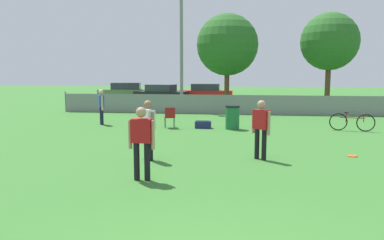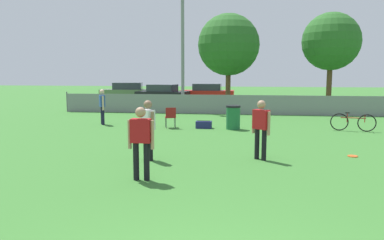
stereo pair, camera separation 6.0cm
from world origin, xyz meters
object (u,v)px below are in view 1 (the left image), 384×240
at_px(spectator_in_blue, 101,104).
at_px(folding_chair_sideline, 170,116).
at_px(tree_far_right, 330,42).
at_px(parked_car_red, 206,93).
at_px(player_receiver_white, 148,125).
at_px(trash_bin, 232,117).
at_px(bicycle_sideline, 352,122).
at_px(parked_car_dark, 161,94).
at_px(gear_bag_sideline, 203,125).
at_px(light_pole, 181,38).
at_px(player_defender_red, 261,125).
at_px(parked_car_olive, 126,92).
at_px(player_thrower_red, 142,138).
at_px(frisbee_disc, 352,156).
at_px(tree_near_pole, 227,45).

height_order(spectator_in_blue, folding_chair_sideline, spectator_in_blue).
distance_m(tree_far_right, parked_car_red, 11.01).
xyz_separation_m(player_receiver_white, trash_bin, (2.08, 5.89, -0.45)).
bearing_deg(bicycle_sideline, player_receiver_white, -128.61).
bearing_deg(parked_car_red, tree_far_right, -37.73).
relative_size(folding_chair_sideline, parked_car_dark, 0.21).
bearing_deg(trash_bin, gear_bag_sideline, 175.07).
height_order(light_pole, player_defender_red, light_pole).
xyz_separation_m(parked_car_olive, parked_car_red, (6.82, -0.14, -0.03)).
distance_m(player_receiver_white, gear_bag_sideline, 6.11).
height_order(tree_far_right, player_receiver_white, tree_far_right).
height_order(trash_bin, parked_car_red, parked_car_red).
distance_m(light_pole, parked_car_olive, 10.85).
relative_size(player_defender_red, spectator_in_blue, 1.02).
height_order(spectator_in_blue, parked_car_red, spectator_in_blue).
bearing_deg(light_pole, player_thrower_red, -83.75).
xyz_separation_m(light_pole, parked_car_dark, (-2.65, 6.00, -3.76)).
relative_size(tree_far_right, spectator_in_blue, 3.76).
bearing_deg(player_receiver_white, parked_car_dark, 149.44).
bearing_deg(tree_far_right, trash_bin, -122.79).
xyz_separation_m(folding_chair_sideline, bicycle_sideline, (7.49, 0.22, -0.15)).
relative_size(spectator_in_blue, parked_car_dark, 0.38).
relative_size(folding_chair_sideline, bicycle_sideline, 0.51).
bearing_deg(folding_chair_sideline, tree_far_right, -150.79).
xyz_separation_m(trash_bin, gear_bag_sideline, (-1.25, 0.11, -0.35)).
height_order(tree_far_right, frisbee_disc, tree_far_right).
bearing_deg(gear_bag_sideline, tree_near_pole, 86.23).
xyz_separation_m(spectator_in_blue, trash_bin, (5.95, -0.56, -0.43)).
bearing_deg(light_pole, folding_chair_sideline, -84.48).
bearing_deg(folding_chair_sideline, spectator_in_blue, -27.70).
xyz_separation_m(folding_chair_sideline, trash_bin, (2.66, 0.04, -0.02)).
bearing_deg(gear_bag_sideline, player_defender_red, -68.45).
bearing_deg(bicycle_sideline, parked_car_red, 126.88).
distance_m(light_pole, gear_bag_sideline, 8.43).
bearing_deg(frisbee_disc, tree_near_pole, 107.31).
xyz_separation_m(light_pole, parked_car_red, (0.66, 7.98, -3.76)).
xyz_separation_m(bicycle_sideline, parked_car_dark, (-10.83, 12.86, 0.32)).
height_order(folding_chair_sideline, trash_bin, trash_bin).
bearing_deg(player_thrower_red, frisbee_disc, 30.93).
relative_size(bicycle_sideline, parked_car_dark, 0.41).
height_order(player_defender_red, parked_car_dark, player_defender_red).
height_order(player_thrower_red, parked_car_red, player_thrower_red).
bearing_deg(frisbee_disc, parked_car_red, 107.56).
distance_m(light_pole, parked_car_dark, 7.56).
distance_m(light_pole, tree_far_right, 9.10).
xyz_separation_m(tree_near_pole, trash_bin, (0.67, -8.87, -3.62)).
height_order(tree_near_pole, parked_car_red, tree_near_pole).
relative_size(player_receiver_white, parked_car_dark, 0.38).
distance_m(tree_near_pole, parked_car_dark, 7.59).
relative_size(gear_bag_sideline, parked_car_dark, 0.16).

